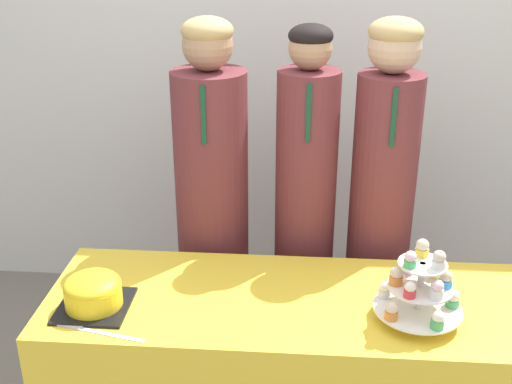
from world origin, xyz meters
name	(u,v)px	position (x,y,z in m)	size (l,w,h in m)	color
wall_back	(305,43)	(0.00, 1.62, 1.35)	(9.00, 0.06, 2.70)	silver
table	(294,384)	(0.00, 0.30, 0.36)	(1.72, 0.60, 0.72)	yellow
round_cake	(93,292)	(-0.67, 0.20, 0.79)	(0.23, 0.23, 0.12)	black
cake_knife	(84,329)	(-0.67, 0.07, 0.73)	(0.31, 0.09, 0.01)	silver
cupcake_stand	(421,287)	(0.39, 0.21, 0.85)	(0.28, 0.28, 0.27)	silver
student_0	(213,220)	(-0.36, 0.81, 0.76)	(0.30, 0.30, 1.59)	brown
student_1	(304,224)	(0.02, 0.81, 0.76)	(0.24, 0.25, 1.57)	brown
student_2	(380,220)	(0.33, 0.81, 0.79)	(0.26, 0.26, 1.60)	brown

